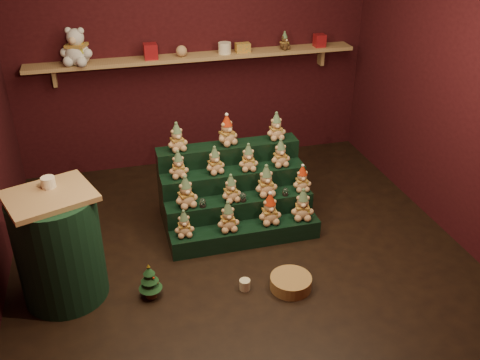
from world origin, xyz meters
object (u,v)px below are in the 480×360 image
object	(u,v)px
mug_right	(286,279)
wicker_basket	(291,283)
mug_left	(245,285)
side_table	(59,247)
snow_globe_a	(203,203)
mini_christmas_tree	(150,281)
white_bear	(76,41)
snow_globe_c	(285,192)
riser_tier_front	(246,235)
brown_bear	(284,41)
snow_globe_b	(243,197)

from	to	relation	value
mug_right	wicker_basket	xyz separation A→B (m)	(0.02, -0.06, 0.00)
mug_left	side_table	bearing A→B (deg)	167.10
snow_globe_a	mini_christmas_tree	xyz separation A→B (m)	(-0.58, -0.68, -0.25)
white_bear	mug_right	bearing A→B (deg)	-36.49
mug_left	mug_right	size ratio (longest dim) A/B	0.91
snow_globe_c	snow_globe_a	bearing A→B (deg)	180.00
mini_christmas_tree	mug_left	size ratio (longest dim) A/B	3.57
snow_globe_c	mug_right	world-z (taller)	snow_globe_c
riser_tier_front	side_table	world-z (taller)	side_table
mug_left	brown_bear	world-z (taller)	brown_bear
wicker_basket	brown_bear	size ratio (longest dim) A/B	1.78
wicker_basket	white_bear	world-z (taller)	white_bear
snow_globe_c	mug_left	world-z (taller)	snow_globe_c
snow_globe_b	mug_right	distance (m)	0.90
snow_globe_a	snow_globe_b	distance (m)	0.38
mug_left	brown_bear	bearing A→B (deg)	64.68
snow_globe_c	mug_left	distance (m)	1.06
mug_left	white_bear	distance (m)	3.00
side_table	wicker_basket	xyz separation A→B (m)	(1.78, -0.41, -0.41)
side_table	mug_right	world-z (taller)	side_table
mini_christmas_tree	mug_right	world-z (taller)	mini_christmas_tree
riser_tier_front	mini_christmas_tree	distance (m)	1.07
snow_globe_b	mug_left	bearing A→B (deg)	-104.19
snow_globe_a	brown_bear	world-z (taller)	brown_bear
mini_christmas_tree	snow_globe_a	bearing A→B (deg)	49.52
wicker_basket	snow_globe_b	bearing A→B (deg)	101.11
snow_globe_b	white_bear	size ratio (longest dim) A/B	0.18
snow_globe_b	side_table	bearing A→B (deg)	-163.85
snow_globe_a	mug_right	bearing A→B (deg)	-56.81
mini_christmas_tree	snow_globe_c	bearing A→B (deg)	26.23
snow_globe_a	brown_bear	distance (m)	2.24
white_bear	brown_bear	size ratio (longest dim) A/B	2.44
snow_globe_b	snow_globe_c	bearing A→B (deg)	0.00
mug_right	wicker_basket	distance (m)	0.06
snow_globe_a	mini_christmas_tree	bearing A→B (deg)	-130.48
side_table	wicker_basket	bearing A→B (deg)	-32.91
riser_tier_front	mug_left	size ratio (longest dim) A/B	15.47
snow_globe_b	brown_bear	size ratio (longest dim) A/B	0.45
riser_tier_front	snow_globe_c	bearing A→B (deg)	20.35
side_table	brown_bear	size ratio (longest dim) A/B	4.88
riser_tier_front	snow_globe_c	size ratio (longest dim) A/B	18.00
snow_globe_b	brown_bear	bearing A→B (deg)	59.62
snow_globe_b	snow_globe_c	world-z (taller)	snow_globe_b
snow_globe_a	mug_right	world-z (taller)	snow_globe_a
riser_tier_front	mug_left	world-z (taller)	riser_tier_front
snow_globe_b	wicker_basket	bearing A→B (deg)	-78.89
snow_globe_b	mug_right	size ratio (longest dim) A/B	0.88
mug_left	wicker_basket	xyz separation A→B (m)	(0.37, -0.08, 0.01)
mug_right	brown_bear	world-z (taller)	brown_bear
riser_tier_front	snow_globe_c	distance (m)	0.55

